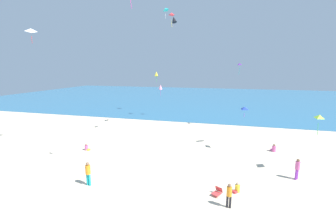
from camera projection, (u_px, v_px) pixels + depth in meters
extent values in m
plane|color=beige|center=(179.00, 153.00, 21.73)|extent=(120.00, 120.00, 0.00)
cube|color=teal|center=(212.00, 98.00, 62.08)|extent=(120.00, 60.00, 0.05)
cube|color=#D13D3D|center=(216.00, 194.00, 14.46)|extent=(0.69, 0.71, 0.03)
cube|color=#D13D3D|center=(219.00, 189.00, 14.63)|extent=(0.50, 0.37, 0.37)
cylinder|color=#B7B7BC|center=(218.00, 197.00, 14.19)|extent=(0.02, 0.02, 0.16)
cylinder|color=#B7B7BC|center=(212.00, 194.00, 14.53)|extent=(0.02, 0.02, 0.16)
cylinder|color=purple|center=(296.00, 175.00, 16.51)|extent=(0.14, 0.14, 0.79)
cylinder|color=purple|center=(297.00, 174.00, 16.60)|extent=(0.14, 0.14, 0.79)
cylinder|color=#D8599E|center=(298.00, 165.00, 16.42)|extent=(0.45, 0.45, 0.59)
sphere|color=brown|center=(298.00, 160.00, 16.35)|extent=(0.22, 0.22, 0.22)
cylinder|color=#19ADB2|center=(87.00, 179.00, 15.76)|extent=(0.15, 0.15, 0.85)
cylinder|color=#19ADB2|center=(90.00, 180.00, 15.69)|extent=(0.15, 0.15, 0.85)
cylinder|color=orange|center=(88.00, 170.00, 15.58)|extent=(0.37, 0.37, 0.63)
sphere|color=#846047|center=(87.00, 164.00, 15.50)|extent=(0.23, 0.23, 0.23)
cylinder|color=#D8599E|center=(87.00, 148.00, 22.53)|extent=(0.35, 0.35, 0.49)
sphere|color=#A87A5B|center=(86.00, 145.00, 22.47)|extent=(0.19, 0.19, 0.19)
cube|color=yellow|center=(88.00, 150.00, 22.49)|extent=(0.38, 0.29, 0.14)
cylinder|color=#D8599E|center=(274.00, 149.00, 22.13)|extent=(0.45, 0.45, 0.56)
sphere|color=#846047|center=(274.00, 145.00, 22.06)|extent=(0.22, 0.22, 0.22)
cube|color=#D8599E|center=(273.00, 150.00, 22.38)|extent=(0.39, 0.47, 0.16)
cylinder|color=yellow|center=(237.00, 188.00, 14.92)|extent=(0.45, 0.45, 0.48)
sphere|color=tan|center=(238.00, 184.00, 14.86)|extent=(0.19, 0.19, 0.19)
cube|color=red|center=(235.00, 192.00, 14.85)|extent=(0.42, 0.43, 0.14)
cylinder|color=black|center=(227.00, 201.00, 13.23)|extent=(0.13, 0.13, 0.75)
cylinder|color=black|center=(230.00, 202.00, 13.18)|extent=(0.13, 0.13, 0.75)
cylinder|color=orange|center=(229.00, 191.00, 13.08)|extent=(0.32, 0.32, 0.56)
sphere|color=#846047|center=(230.00, 185.00, 13.01)|extent=(0.21, 0.21, 0.21)
pyramid|color=#1EADAD|center=(165.00, 9.00, 23.41)|extent=(0.58, 0.73, 0.39)
cylinder|color=white|center=(166.00, 16.00, 23.53)|extent=(0.08, 0.03, 0.43)
pyramid|color=purple|center=(239.00, 64.00, 28.54)|extent=(0.72, 0.74, 0.29)
cylinder|color=#1EADAD|center=(239.00, 71.00, 28.71)|extent=(0.14, 0.13, 0.93)
pyramid|color=white|center=(31.00, 30.00, 20.73)|extent=(0.98, 0.98, 0.48)
cylinder|color=red|center=(32.00, 40.00, 20.94)|extent=(0.13, 0.12, 0.67)
cone|color=black|center=(174.00, 19.00, 36.63)|extent=(1.35, 1.31, 1.18)
cylinder|color=pink|center=(174.00, 24.00, 36.78)|extent=(0.08, 0.08, 0.72)
pyramid|color=#99DB33|center=(320.00, 116.00, 16.28)|extent=(0.84, 0.91, 0.30)
cylinder|color=green|center=(318.00, 129.00, 16.47)|extent=(0.08, 0.06, 0.93)
pyramid|color=blue|center=(244.00, 108.00, 21.07)|extent=(0.86, 0.87, 0.34)
cylinder|color=purple|center=(244.00, 115.00, 21.21)|extent=(0.06, 0.06, 0.40)
pyramid|color=red|center=(172.00, 14.00, 27.08)|extent=(0.57, 0.81, 0.29)
cylinder|color=yellow|center=(172.00, 23.00, 27.29)|extent=(0.17, 0.03, 1.06)
cone|color=pink|center=(161.00, 87.00, 37.22)|extent=(0.90, 0.96, 0.86)
cylinder|color=#DB3DA8|center=(161.00, 92.00, 37.39)|extent=(0.10, 0.16, 1.16)
cone|color=yellow|center=(156.00, 74.00, 36.42)|extent=(0.74, 0.91, 0.88)
cylinder|color=green|center=(156.00, 79.00, 36.58)|extent=(0.04, 0.05, 1.04)
cylinder|color=#DB3DA8|center=(131.00, 3.00, 14.39)|extent=(0.11, 0.12, 0.68)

